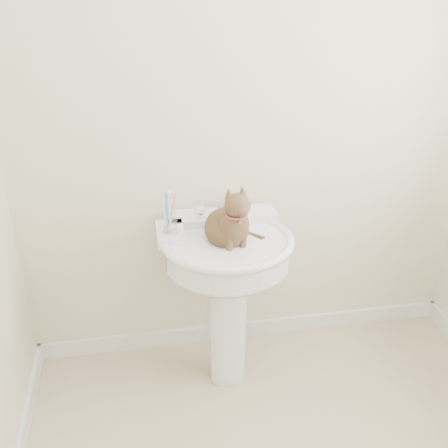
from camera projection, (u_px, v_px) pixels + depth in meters
name	position (u px, v px, depth m)	size (l,w,h in m)	color
wall_back	(252.00, 112.00, 2.32)	(2.20, 0.00, 2.50)	beige
baseboard_back	(247.00, 329.00, 2.87)	(2.20, 0.02, 0.09)	white
pedestal_sink	(227.00, 267.00, 2.32)	(0.59, 0.58, 0.81)	white
faucet	(222.00, 209.00, 2.35)	(0.28, 0.12, 0.14)	silver
soap_bar	(235.00, 205.00, 2.45)	(0.09, 0.06, 0.03)	orange
toothbrush_cup	(170.00, 222.00, 2.22)	(0.07, 0.07, 0.18)	silver
cat	(229.00, 225.00, 2.22)	(0.21, 0.26, 0.39)	brown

